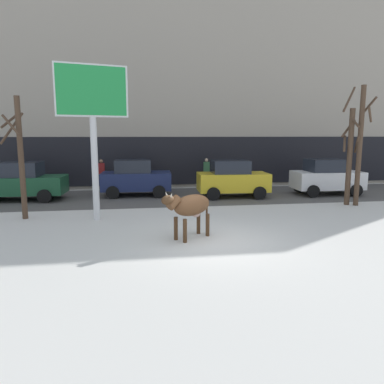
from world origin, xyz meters
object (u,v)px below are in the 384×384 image
at_px(bare_tree_left_lot, 20,154).
at_px(cow_brown, 190,206).
at_px(car_yellow_hatchback, 232,179).
at_px(car_darkgreen_sedan, 19,182).
at_px(pedestrian_near_billboard, 102,174).
at_px(bare_tree_far_back, 350,155).
at_px(car_navy_hatchback, 136,178).
at_px(car_white_hatchback, 327,177).
at_px(bare_tree_right_lot, 360,141).
at_px(billboard, 92,100).
at_px(pedestrian_by_cars, 206,173).

bearing_deg(bare_tree_left_lot, cow_brown, -31.43).
height_order(car_yellow_hatchback, bare_tree_left_lot, bare_tree_left_lot).
distance_m(cow_brown, car_darkgreen_sedan, 10.46).
bearing_deg(car_yellow_hatchback, cow_brown, -114.24).
xyz_separation_m(cow_brown, pedestrian_near_billboard, (-3.59, 10.67, -0.11)).
bearing_deg(bare_tree_far_back, cow_brown, -151.06).
bearing_deg(car_darkgreen_sedan, car_navy_hatchback, 5.46).
bearing_deg(car_white_hatchback, bare_tree_left_lot, -166.01).
height_order(car_navy_hatchback, bare_tree_left_lot, bare_tree_left_lot).
bearing_deg(bare_tree_right_lot, billboard, -174.24).
bearing_deg(billboard, bare_tree_far_back, 7.00).
relative_size(cow_brown, car_darkgreen_sedan, 0.41).
xyz_separation_m(billboard, car_yellow_hatchback, (6.24, 4.06, -3.39)).
distance_m(car_darkgreen_sedan, pedestrian_near_billboard, 4.67).
xyz_separation_m(cow_brown, bare_tree_far_back, (7.76, 4.29, 1.23)).
relative_size(billboard, bare_tree_right_lot, 1.06).
height_order(car_white_hatchback, bare_tree_far_back, bare_tree_far_back).
xyz_separation_m(car_white_hatchback, bare_tree_right_lot, (-0.21, -2.96, 1.92)).
bearing_deg(bare_tree_right_lot, pedestrian_by_cars, 129.97).
distance_m(billboard, car_yellow_hatchback, 8.18).
bearing_deg(pedestrian_near_billboard, bare_tree_left_lot, -107.20).
bearing_deg(cow_brown, car_navy_hatchback, 101.38).
height_order(car_darkgreen_sedan, car_yellow_hatchback, car_yellow_hatchback).
relative_size(car_darkgreen_sedan, car_yellow_hatchback, 1.20).
height_order(car_navy_hatchback, pedestrian_by_cars, car_navy_hatchback).
bearing_deg(car_darkgreen_sedan, pedestrian_near_billboard, 40.47).
bearing_deg(car_darkgreen_sedan, billboard, -48.97).
distance_m(car_navy_hatchback, bare_tree_right_lot, 10.69).
distance_m(car_white_hatchback, pedestrian_near_billboard, 12.39).
relative_size(cow_brown, pedestrian_near_billboard, 1.02).
xyz_separation_m(car_navy_hatchback, bare_tree_far_back, (9.40, -3.87, 1.29)).
height_order(car_darkgreen_sedan, pedestrian_near_billboard, car_darkgreen_sedan).
height_order(pedestrian_by_cars, bare_tree_right_lot, bare_tree_right_lot).
height_order(car_navy_hatchback, bare_tree_right_lot, bare_tree_right_lot).
bearing_deg(car_navy_hatchback, bare_tree_left_lot, -131.96).
height_order(bare_tree_left_lot, bare_tree_far_back, bare_tree_left_lot).
relative_size(car_navy_hatchback, bare_tree_far_back, 0.84).
height_order(cow_brown, billboard, billboard).
bearing_deg(billboard, pedestrian_by_cars, 53.98).
height_order(billboard, bare_tree_left_lot, billboard).
distance_m(cow_brown, car_white_hatchback, 10.86).
relative_size(billboard, bare_tree_left_lot, 1.24).
xyz_separation_m(cow_brown, car_darkgreen_sedan, (-7.14, 7.64, -0.09)).
xyz_separation_m(pedestrian_by_cars, bare_tree_far_back, (5.23, -6.38, 1.34)).
height_order(pedestrian_near_billboard, bare_tree_left_lot, bare_tree_left_lot).
distance_m(billboard, bare_tree_right_lot, 11.28).
distance_m(car_white_hatchback, bare_tree_right_lot, 3.54).
height_order(car_darkgreen_sedan, car_navy_hatchback, car_navy_hatchback).
bearing_deg(cow_brown, car_yellow_hatchback, 65.76).
height_order(car_white_hatchback, pedestrian_near_billboard, car_white_hatchback).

